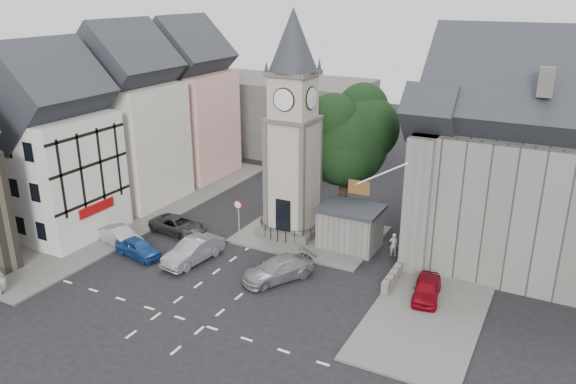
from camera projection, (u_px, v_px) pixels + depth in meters
The scene contains 23 objects.
ground at pixel (236, 277), 35.93m from camera, with size 120.00×120.00×0.00m, color black.
pavement_west at pixel (147, 211), 46.35m from camera, with size 6.00×30.00×0.14m, color #595651.
pavement_east at pixel (453, 265), 37.34m from camera, with size 6.00×26.00×0.14m, color #595651.
central_island at pixel (311, 234), 41.91m from camera, with size 10.00×8.00×0.16m, color #595651.
road_markings at pixel (183, 319), 31.35m from camera, with size 20.00×8.00×0.01m, color silver.
clock_tower at pixel (293, 127), 39.81m from camera, with size 4.86×4.86×16.25m.
stone_shelter at pixel (350, 227), 39.56m from camera, with size 4.30×3.30×3.08m.
town_tree at pixel (345, 131), 43.50m from camera, with size 7.20×7.20×10.80m.
warning_sign_post at pixel (238, 211), 41.16m from camera, with size 0.70×0.19×2.85m.
terrace_pink at pixel (187, 108), 53.75m from camera, with size 8.10×7.60×12.80m.
terrace_cream at pixel (129, 125), 47.09m from camera, with size 8.10×7.60×12.80m.
terrace_tudor at pixel (52, 153), 40.56m from camera, with size 8.10×7.60×12.00m.
backdrop_west at pixel (279, 115), 63.11m from camera, with size 20.00×10.00×8.00m, color #4C4944.
east_building at pixel (529, 172), 36.16m from camera, with size 14.40×11.40×12.60m.
east_boundary_wall at pixel (420, 240), 40.10m from camera, with size 0.40×16.00×0.90m, color slate.
flagpole at pixel (382, 174), 33.38m from camera, with size 3.68×0.10×2.74m.
car_west_blue at pixel (138, 248), 38.45m from camera, with size 1.51×3.74×1.27m, color navy.
car_west_silver at pixel (121, 237), 40.05m from camera, with size 1.41×4.04×1.33m, color #9C9FA4.
car_west_grey at pixel (178, 225), 42.10m from camera, with size 2.13×4.61×1.28m, color #2D2E30.
car_island_silver at pixel (193, 251), 37.69m from camera, with size 1.65×4.72×1.55m, color gray.
car_island_east at pixel (278, 269), 35.41m from camera, with size 1.96×4.82×1.40m, color gray.
car_east_red at pixel (427, 289), 33.20m from camera, with size 1.50×3.73×1.27m, color maroon.
pedestrian at pixel (394, 245), 38.48m from camera, with size 0.61×0.40×1.67m, color beige.
Camera 1 is at (17.75, -26.72, 17.39)m, focal length 35.00 mm.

